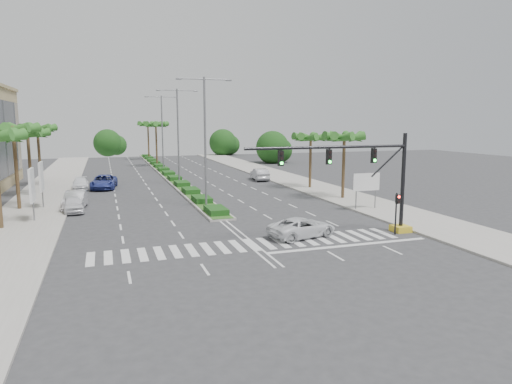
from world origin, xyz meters
TOP-DOWN VIEW (x-y plane):
  - ground at (0.00, 0.00)m, footprint 160.00×160.00m
  - footpath_right at (15.20, 20.00)m, footprint 6.00×120.00m
  - footpath_left at (-15.20, 20.00)m, footprint 6.00×120.00m
  - median at (0.00, 45.00)m, footprint 2.20×75.00m
  - median_grass at (0.00, 45.00)m, footprint 1.80×75.00m
  - signal_gantry at (9.27, -0.00)m, footprint 12.60×1.20m
  - pedestrian_signal at (10.60, -0.68)m, footprint 0.28×0.36m
  - direction_sign at (13.50, 7.99)m, footprint 2.70×0.11m
  - billboard_near at (-14.50, 12.00)m, footprint 0.18×2.10m
  - billboard_far at (-14.50, 18.00)m, footprint 0.18×2.10m
  - palm_left_mid at (-16.50, 18.00)m, footprint 4.57×4.68m
  - palm_left_far at (-16.50, 26.00)m, footprint 4.57×4.68m
  - palm_left_end at (-16.50, 34.00)m, footprint 4.57×4.68m
  - palm_right_near at (14.50, 14.00)m, footprint 4.57×4.68m
  - palm_right_far at (14.50, 22.00)m, footprint 4.57×4.68m
  - palm_median_a at (0.00, 55.00)m, footprint 4.57×4.68m
  - palm_median_b at (0.00, 70.00)m, footprint 4.57×4.68m
  - streetlight_near at (0.00, 14.00)m, footprint 5.10×0.25m
  - streetlight_mid at (0.00, 30.00)m, footprint 5.10×0.25m
  - streetlight_far at (0.00, 46.00)m, footprint 5.10×0.25m
  - car_parked_a at (-11.80, 15.41)m, footprint 2.20×4.41m
  - car_parked_b at (-11.65, 17.05)m, footprint 2.25×5.15m
  - car_parked_c at (-9.10, 29.57)m, footprint 3.39×6.20m
  - car_parked_d at (-11.80, 30.58)m, footprint 1.90×4.46m
  - car_crossing at (3.99, 0.87)m, footprint 5.39×3.46m
  - car_right at (11.25, 31.23)m, footprint 2.18×5.09m

SIDE VIEW (x-z plane):
  - ground at x=0.00m, z-range 0.00..0.00m
  - footpath_right at x=15.20m, z-range 0.00..0.15m
  - footpath_left at x=-15.20m, z-range 0.00..0.15m
  - median at x=0.00m, z-range 0.00..0.20m
  - median_grass at x=0.00m, z-range 0.20..0.24m
  - car_parked_d at x=-11.80m, z-range 0.00..1.28m
  - car_crossing at x=3.99m, z-range 0.00..1.38m
  - car_parked_a at x=-11.80m, z-range 0.00..1.44m
  - car_right at x=11.25m, z-range 0.00..1.63m
  - car_parked_b at x=-11.65m, z-range 0.00..1.65m
  - car_parked_c at x=-9.10m, z-range 0.00..1.65m
  - pedestrian_signal at x=10.60m, z-range 0.54..3.54m
  - direction_sign at x=13.50m, z-range 0.75..4.15m
  - billboard_near at x=-14.50m, z-range 0.79..5.14m
  - billboard_far at x=-14.50m, z-range 0.79..5.14m
  - signal_gantry at x=9.27m, z-range -0.14..7.06m
  - palm_right_far at x=14.50m, z-range 2.54..9.29m
  - palm_right_near at x=14.50m, z-range 2.68..9.73m
  - palm_left_far at x=-16.50m, z-range 2.82..10.17m
  - streetlight_near at x=0.00m, z-range 0.81..12.81m
  - streetlight_mid at x=0.00m, z-range 0.81..12.81m
  - streetlight_far at x=0.00m, z-range 0.81..12.81m
  - palm_left_end at x=-16.50m, z-range 3.01..10.76m
  - palm_left_mid at x=-16.50m, z-range 3.10..11.05m
  - palm_median_a at x=0.00m, z-range 3.15..11.20m
  - palm_median_b at x=0.00m, z-range 3.15..11.20m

